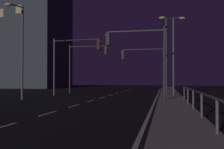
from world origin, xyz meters
TOP-DOWN VIEW (x-y plane):
  - ground_plane at (0.00, 17.50)m, footprint 112.00×112.00m
  - sidewalk_right at (6.02, 17.50)m, footprint 2.02×77.00m
  - lane_markings_center at (0.00, 21.00)m, footprint 0.14×50.00m
  - lane_edge_line at (4.76, 22.50)m, footprint 0.14×53.00m
  - traffic_light_far_center at (3.38, 24.94)m, footprint 4.45×0.38m
  - traffic_light_far_left at (-3.29, 22.67)m, footprint 5.11×0.92m
  - traffic_light_near_right at (3.50, 17.26)m, footprint 4.58×0.37m
  - traffic_light_overhead_east at (-3.71, 28.40)m, footprint 4.80×0.39m
  - street_lamp_across_street at (6.11, 22.65)m, footprint 1.39×1.63m
  - street_lamp_corner at (5.91, 23.57)m, footprint 1.83×1.00m
  - street_lamp_median at (-5.78, 16.76)m, footprint 0.83×1.64m
  - barrier_fence at (6.88, 7.74)m, footprint 0.09×19.58m
  - building_distant at (-22.97, 49.00)m, footprint 16.78×13.84m

SIDE VIEW (x-z plane):
  - ground_plane at x=0.00m, z-range 0.00..0.00m
  - lane_edge_line at x=4.76m, z-range 0.00..0.01m
  - lane_markings_center at x=0.00m, z-range 0.00..0.01m
  - sidewalk_right at x=6.02m, z-range 0.00..0.14m
  - barrier_fence at x=6.88m, z-range 0.39..1.37m
  - traffic_light_far_center at x=3.38m, z-range 1.16..5.97m
  - traffic_light_near_right at x=3.50m, z-range 1.27..6.65m
  - traffic_light_far_left at x=-3.29m, z-range 1.23..6.98m
  - traffic_light_overhead_east at x=-3.71m, z-range 1.22..7.02m
  - street_lamp_across_street at x=6.11m, z-range 0.88..8.10m
  - street_lamp_median at x=-5.78m, z-range 0.72..8.27m
  - street_lamp_corner at x=5.91m, z-range 0.88..8.30m
  - building_distant at x=-22.97m, z-range 0.00..31.32m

